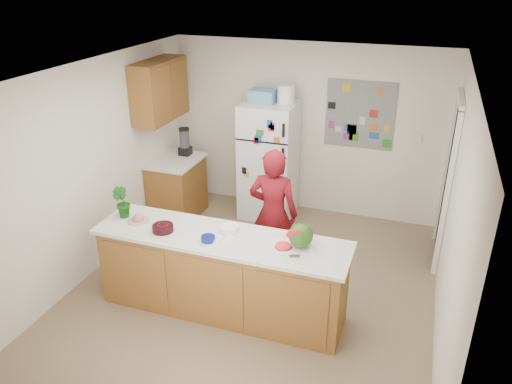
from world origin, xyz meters
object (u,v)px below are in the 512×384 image
(person, at_px, (273,214))
(cherry_bowl, at_px, (163,228))
(refrigerator, at_px, (269,160))
(watermelon, at_px, (301,235))

(person, distance_m, cherry_bowl, 1.33)
(cherry_bowl, bearing_deg, refrigerator, 81.85)
(refrigerator, xyz_separation_m, person, (0.54, -1.50, -0.05))
(refrigerator, relative_size, watermelon, 6.96)
(watermelon, distance_m, cherry_bowl, 1.44)
(watermelon, relative_size, cherry_bowl, 1.11)
(watermelon, bearing_deg, cherry_bowl, -173.83)
(cherry_bowl, bearing_deg, watermelon, 6.17)
(person, bearing_deg, watermelon, 120.77)
(person, xyz_separation_m, watermelon, (0.54, -0.82, 0.25))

